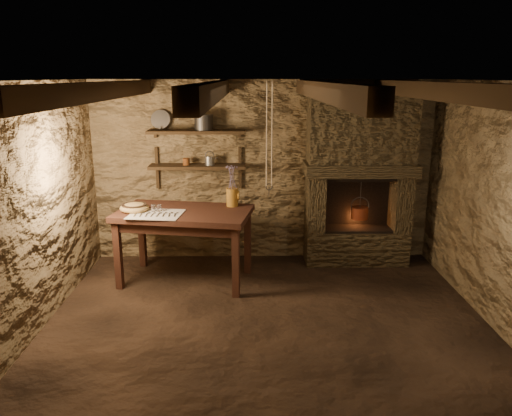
{
  "coord_description": "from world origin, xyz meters",
  "views": [
    {
      "loc": [
        -0.18,
        -4.57,
        2.44
      ],
      "look_at": [
        -0.1,
        0.9,
        0.99
      ],
      "focal_mm": 35.0,
      "sensor_mm": 36.0,
      "label": 1
    }
  ],
  "objects_px": {
    "stoneware_jug": "(232,189)",
    "iron_stockpot": "(204,123)",
    "red_pot": "(360,212)",
    "wooden_bowl": "(134,208)",
    "work_table": "(185,243)"
  },
  "relations": [
    {
      "from": "iron_stockpot",
      "to": "red_pot",
      "type": "height_order",
      "value": "iron_stockpot"
    },
    {
      "from": "red_pot",
      "to": "wooden_bowl",
      "type": "bearing_deg",
      "value": -168.26
    },
    {
      "from": "wooden_bowl",
      "to": "stoneware_jug",
      "type": "bearing_deg",
      "value": 11.28
    },
    {
      "from": "stoneware_jug",
      "to": "iron_stockpot",
      "type": "relative_size",
      "value": 2.15
    },
    {
      "from": "work_table",
      "to": "iron_stockpot",
      "type": "distance_m",
      "value": 1.55
    },
    {
      "from": "iron_stockpot",
      "to": "wooden_bowl",
      "type": "bearing_deg",
      "value": -138.0
    },
    {
      "from": "work_table",
      "to": "stoneware_jug",
      "type": "relative_size",
      "value": 3.32
    },
    {
      "from": "work_table",
      "to": "stoneware_jug",
      "type": "xyz_separation_m",
      "value": [
        0.57,
        0.21,
        0.63
      ]
    },
    {
      "from": "wooden_bowl",
      "to": "iron_stockpot",
      "type": "bearing_deg",
      "value": 42.0
    },
    {
      "from": "stoneware_jug",
      "to": "wooden_bowl",
      "type": "distance_m",
      "value": 1.19
    },
    {
      "from": "work_table",
      "to": "iron_stockpot",
      "type": "height_order",
      "value": "iron_stockpot"
    },
    {
      "from": "wooden_bowl",
      "to": "red_pot",
      "type": "height_order",
      "value": "red_pot"
    },
    {
      "from": "work_table",
      "to": "wooden_bowl",
      "type": "height_order",
      "value": "wooden_bowl"
    },
    {
      "from": "stoneware_jug",
      "to": "red_pot",
      "type": "height_order",
      "value": "stoneware_jug"
    },
    {
      "from": "iron_stockpot",
      "to": "stoneware_jug",
      "type": "bearing_deg",
      "value": -51.92
    }
  ]
}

